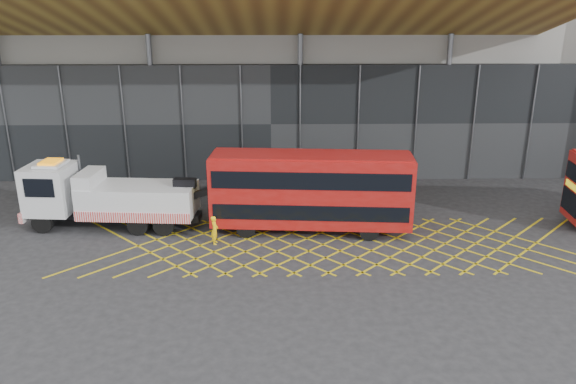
{
  "coord_description": "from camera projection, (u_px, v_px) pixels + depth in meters",
  "views": [
    {
      "loc": [
        2.49,
        -26.72,
        12.0
      ],
      "look_at": [
        3.0,
        1.5,
        2.4
      ],
      "focal_mm": 35.0,
      "sensor_mm": 36.0,
      "label": 1
    }
  ],
  "objects": [
    {
      "name": "ground_plane",
      "position": [
        231.0,
        245.0,
        29.11
      ],
      "size": [
        120.0,
        120.0,
        0.0
      ],
      "primitive_type": "plane",
      "color": "#262628"
    },
    {
      "name": "recovery_truck",
      "position": [
        105.0,
        196.0,
        30.99
      ],
      "size": [
        11.13,
        3.35,
        3.86
      ],
      "rotation": [
        0.0,
        0.0,
        -0.07
      ],
      "color": "black",
      "rests_on": "ground_plane"
    },
    {
      "name": "bus_towed",
      "position": [
        311.0,
        189.0,
        30.18
      ],
      "size": [
        10.92,
        3.31,
        4.38
      ],
      "rotation": [
        0.0,
        0.0,
        -0.08
      ],
      "color": "#9E0F0C",
      "rests_on": "ground_plane"
    },
    {
      "name": "road_markings",
      "position": [
        338.0,
        244.0,
        29.21
      ],
      "size": [
        27.96,
        7.16,
        0.01
      ],
      "color": "gold",
      "rests_on": "ground_plane"
    },
    {
      "name": "worker",
      "position": [
        215.0,
        230.0,
        29.1
      ],
      "size": [
        0.37,
        0.56,
        1.52
      ],
      "primitive_type": "imported",
      "rotation": [
        0.0,
        0.0,
        1.56
      ],
      "color": "yellow",
      "rests_on": "ground_plane"
    },
    {
      "name": "construction_building",
      "position": [
        270.0,
        43.0,
        43.67
      ],
      "size": [
        55.0,
        23.97,
        18.0
      ],
      "color": "gray",
      "rests_on": "ground_plane"
    }
  ]
}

